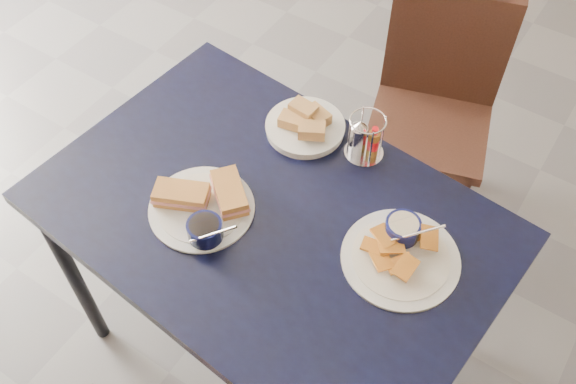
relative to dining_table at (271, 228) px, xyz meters
The scene contains 7 objects.
ground 0.72m from the dining_table, behind, with size 6.00×6.00×0.00m, color #57585D.
dining_table is the anchor object (origin of this frame).
chair_far 0.91m from the dining_table, 81.64° to the left, with size 0.52×0.51×0.88m.
sandwich_plate 0.19m from the dining_table, 149.51° to the right, with size 0.30×0.28×0.12m.
plantain_plate 0.36m from the dining_table, 13.33° to the left, with size 0.30×0.30×0.12m.
bread_basket 0.32m from the dining_table, 105.01° to the left, with size 0.23×0.23×0.07m.
condiment_caddy 0.35m from the dining_table, 72.87° to the left, with size 0.11×0.11×0.14m.
Camera 1 is at (0.80, -0.79, 2.11)m, focal length 40.00 mm.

